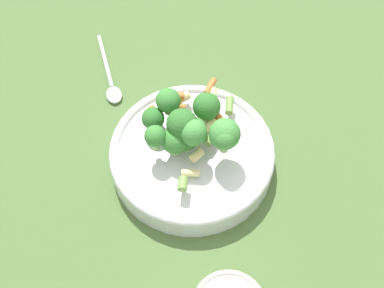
% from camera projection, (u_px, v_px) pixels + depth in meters
% --- Properties ---
extents(ground_plane, '(3.00, 3.00, 0.00)m').
position_uv_depth(ground_plane, '(192.00, 163.00, 0.82)').
color(ground_plane, '#4C6B38').
extents(bowl, '(0.25, 0.25, 0.04)m').
position_uv_depth(bowl, '(192.00, 155.00, 0.80)').
color(bowl, silver).
rests_on(bowl, ground_plane).
extents(pasta_salad, '(0.15, 0.17, 0.07)m').
position_uv_depth(pasta_salad, '(191.00, 126.00, 0.76)').
color(pasta_salad, '#8CB766').
rests_on(pasta_salad, bowl).
extents(spoon, '(0.03, 0.16, 0.01)m').
position_uv_depth(spoon, '(111.00, 81.00, 0.90)').
color(spoon, silver).
rests_on(spoon, ground_plane).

